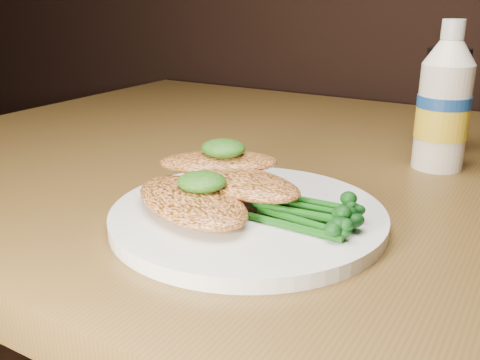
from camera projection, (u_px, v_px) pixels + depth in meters
The scene contains 9 objects.
plate at pixel (248, 216), 0.48m from camera, with size 0.24×0.24×0.01m, color white.
chicken_front at pixel (191, 201), 0.47m from camera, with size 0.14×0.07×0.02m, color #E48848.
chicken_mid at pixel (240, 182), 0.49m from camera, with size 0.13×0.06×0.02m, color #E48848.
chicken_back at pixel (219, 162), 0.52m from camera, with size 0.12×0.06×0.02m, color #E48848.
pesto_front at pixel (202, 182), 0.47m from camera, with size 0.04×0.04×0.02m, color #08380B.
pesto_back at pixel (223, 148), 0.52m from camera, with size 0.04×0.04×0.02m, color #08380B.
broccolini_bundle at pixel (304, 210), 0.45m from camera, with size 0.12×0.09×0.02m, color #135111, non-canonical shape.
mayo_bottle at pixel (445, 97), 0.60m from camera, with size 0.06×0.06×0.17m, color white, non-canonical shape.
pepper_grinder at pixel (444, 100), 0.68m from camera, with size 0.05×0.05×0.13m, color black, non-canonical shape.
Camera 1 is at (0.19, 0.46, 0.95)m, focal length 40.41 mm.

